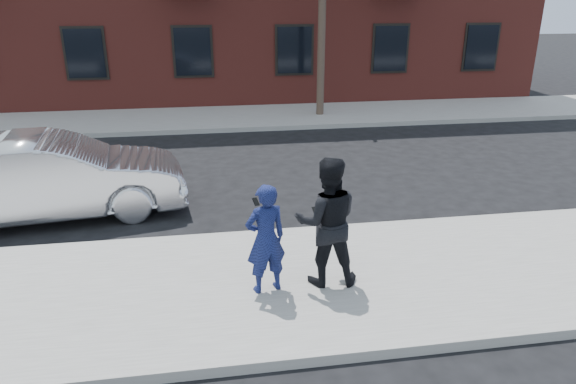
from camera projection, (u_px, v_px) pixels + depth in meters
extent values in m
plane|color=black|center=(183.00, 290.00, 7.70)|extent=(100.00, 100.00, 0.00)
cube|color=gray|center=(183.00, 294.00, 7.44)|extent=(50.00, 3.50, 0.15)
cube|color=#999691|center=(186.00, 240.00, 9.10)|extent=(50.00, 0.10, 0.15)
cube|color=gray|center=(193.00, 119.00, 18.05)|extent=(50.00, 3.50, 0.15)
cube|color=#999691|center=(193.00, 131.00, 16.39)|extent=(50.00, 0.10, 0.15)
cube|color=black|center=(295.00, 50.00, 19.42)|extent=(1.30, 0.06, 1.70)
cube|color=black|center=(481.00, 47.00, 20.53)|extent=(1.30, 0.06, 1.70)
cylinder|color=#3B2B23|center=(321.00, 54.00, 17.70)|extent=(0.26, 0.26, 4.20)
imported|color=silver|center=(54.00, 177.00, 9.99)|extent=(5.16, 2.38, 1.64)
imported|color=navy|center=(266.00, 239.00, 7.14)|extent=(0.67, 0.53, 1.62)
cube|color=black|center=(256.00, 202.00, 7.13)|extent=(0.10, 0.14, 0.08)
imported|color=black|center=(327.00, 222.00, 7.31)|extent=(1.00, 0.81, 1.92)
cube|color=black|center=(315.00, 210.00, 7.43)|extent=(0.08, 0.14, 0.06)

